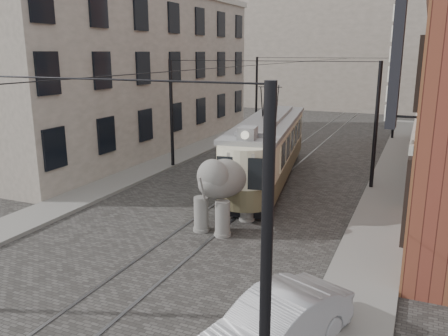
% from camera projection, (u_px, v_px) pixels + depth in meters
% --- Properties ---
extents(ground, '(120.00, 120.00, 0.00)m').
position_uv_depth(ground, '(220.00, 214.00, 18.53)').
color(ground, '#43413E').
extents(tram_rails, '(1.54, 80.00, 0.02)m').
position_uv_depth(tram_rails, '(220.00, 214.00, 18.53)').
color(tram_rails, slate).
rests_on(tram_rails, ground).
extents(sidewalk_right, '(2.00, 60.00, 0.15)m').
position_uv_depth(sidewalk_right, '(375.00, 235.00, 16.20)').
color(sidewalk_right, slate).
rests_on(sidewalk_right, ground).
extents(sidewalk_left, '(2.00, 60.00, 0.15)m').
position_uv_depth(sidewalk_left, '(91.00, 193.00, 21.03)').
color(sidewalk_left, slate).
rests_on(sidewalk_left, ground).
extents(stucco_building, '(7.00, 24.00, 10.00)m').
position_uv_depth(stucco_building, '(130.00, 73.00, 30.45)').
color(stucco_building, gray).
rests_on(stucco_building, ground).
extents(distant_block, '(28.00, 10.00, 14.00)m').
position_uv_depth(distant_block, '(362.00, 46.00, 52.38)').
color(distant_block, gray).
rests_on(distant_block, ground).
extents(catenary, '(11.00, 30.20, 6.00)m').
position_uv_depth(catenary, '(258.00, 123.00, 22.32)').
color(catenary, black).
rests_on(catenary, ground).
extents(tram, '(4.31, 12.25, 4.77)m').
position_uv_depth(tram, '(269.00, 134.00, 22.93)').
color(tram, beige).
rests_on(tram, ground).
extents(elephant, '(3.19, 4.98, 2.86)m').
position_uv_depth(elephant, '(225.00, 189.00, 17.02)').
color(elephant, slate).
rests_on(elephant, ground).
extents(parked_car, '(2.85, 4.35, 1.36)m').
position_uv_depth(parked_car, '(275.00, 326.00, 9.81)').
color(parked_car, '#9F9EA2').
rests_on(parked_car, ground).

